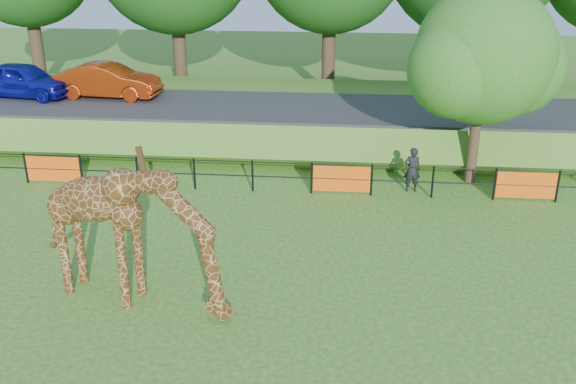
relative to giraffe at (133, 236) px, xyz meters
name	(u,v)px	position (x,y,z in m)	size (l,w,h in m)	color
ground	(201,324)	(1.67, -0.79, -1.75)	(90.00, 90.00, 0.00)	#2A6318
giraffe	(133,236)	(0.00, 0.00, 0.00)	(4.90, 0.90, 3.50)	#4E2B10
perimeter_fence	(253,176)	(1.67, 7.21, -1.20)	(28.07, 0.10, 1.10)	black
embankment	(277,114)	(1.67, 14.71, -1.10)	(40.00, 9.00, 1.30)	#2A6318
road	(273,107)	(1.67, 13.21, -0.39)	(40.00, 5.00, 0.12)	#2F2F32
car_blue	(23,80)	(-9.40, 13.70, 0.43)	(1.80, 4.46, 1.52)	#161AB4
car_red	(108,81)	(-5.66, 13.96, 0.41)	(1.57, 4.50, 1.48)	#9E2E0B
visitor	(412,170)	(7.03, 7.74, -0.97)	(0.57, 0.37, 1.55)	black
tree_east	(486,60)	(9.26, 8.84, 2.53)	(5.40, 4.71, 6.76)	#372A19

